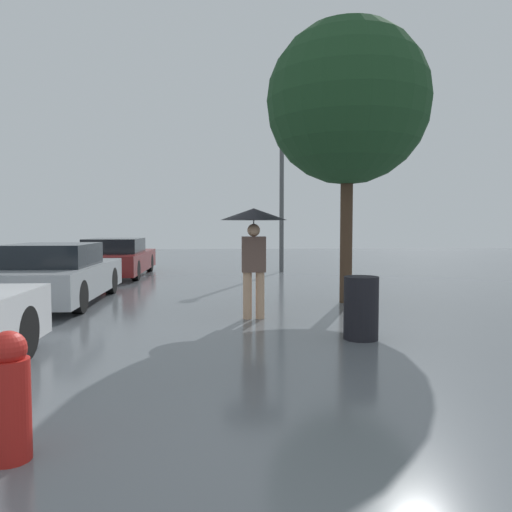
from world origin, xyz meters
The scene contains 8 objects.
ground_plane centered at (0.00, 0.00, 0.00)m, with size 60.00×60.00×0.00m, color #565B60.
pedestrian centered at (0.39, 5.32, 1.45)m, with size 1.07×1.07×1.79m.
parked_car_middle centered at (-3.35, 7.26, 0.55)m, with size 1.73×4.14×1.17m.
parked_car_farthest centered at (-3.26, 12.61, 0.53)m, with size 1.77×4.54×1.13m.
tree centered at (2.31, 6.89, 3.86)m, with size 3.13×3.13×5.44m.
street_lamp centered at (1.90, 13.63, 3.20)m, with size 0.36×0.36×5.12m.
trash_bin centered at (1.70, 3.75, 0.42)m, with size 0.46×0.46×0.84m.
fire_hydrant centered at (-1.52, 0.54, 0.42)m, with size 0.26×0.26×0.84m.
Camera 1 is at (-0.19, -2.69, 1.51)m, focal length 35.00 mm.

